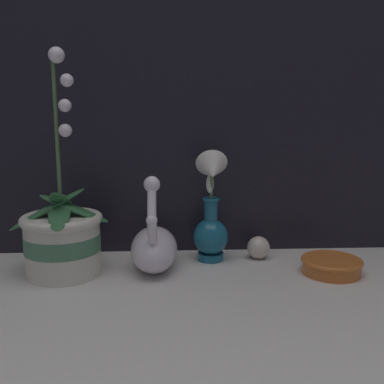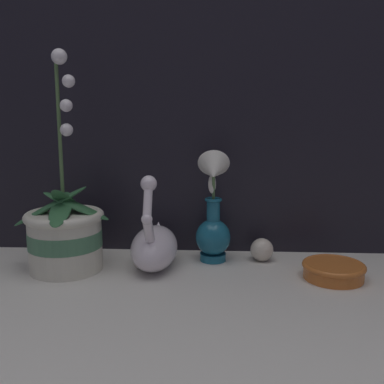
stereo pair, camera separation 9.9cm
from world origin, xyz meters
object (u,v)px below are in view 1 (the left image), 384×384
blue_vase (211,218)px  glass_sphere (258,247)px  orchid_potted_plant (63,236)px  swan_figurine (154,246)px  amber_dish (332,265)px

blue_vase → glass_sphere: blue_vase is taller
glass_sphere → orchid_potted_plant: bearing=-169.7°
swan_figurine → orchid_potted_plant: bearing=-173.7°
swan_figurine → glass_sphere: size_ratio=4.07×
amber_dish → blue_vase: bearing=159.6°
blue_vase → amber_dish: bearing=-20.4°
swan_figurine → blue_vase: 0.15m
blue_vase → orchid_potted_plant: bearing=-168.0°
amber_dish → swan_figurine: bearing=173.0°
blue_vase → glass_sphere: (0.12, 0.01, -0.08)m
swan_figurine → blue_vase: bearing=19.9°
blue_vase → glass_sphere: 0.14m
orchid_potted_plant → glass_sphere: orchid_potted_plant is taller
swan_figurine → blue_vase: size_ratio=0.84×
orchid_potted_plant → amber_dish: (0.58, -0.03, -0.06)m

